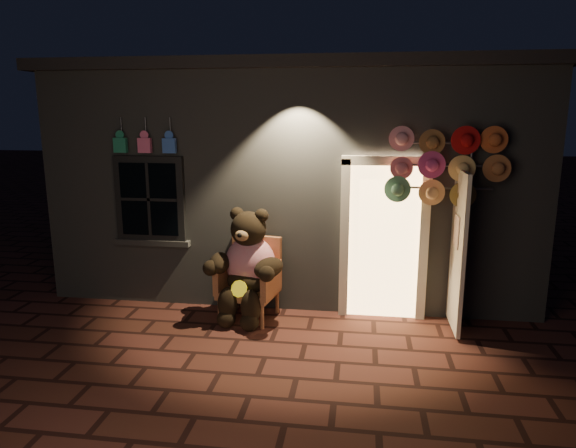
# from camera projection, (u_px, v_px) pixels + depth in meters

# --- Properties ---
(ground) EXTENTS (60.00, 60.00, 0.00)m
(ground) POSITION_uv_depth(u_px,v_px,m) (265.00, 357.00, 5.86)
(ground) COLOR #50251E
(ground) RESTS_ON ground
(shop_building) EXTENTS (7.30, 5.95, 3.51)m
(shop_building) POSITION_uv_depth(u_px,v_px,m) (305.00, 169.00, 9.35)
(shop_building) COLOR slate
(shop_building) RESTS_ON ground
(wicker_armchair) EXTENTS (0.85, 0.79, 1.08)m
(wicker_armchair) POSITION_uv_depth(u_px,v_px,m) (251.00, 278.00, 6.96)
(wicker_armchair) COLOR #AB6C42
(wicker_armchair) RESTS_ON ground
(teddy_bear) EXTENTS (1.09, 0.93, 1.52)m
(teddy_bear) POSITION_uv_depth(u_px,v_px,m) (247.00, 266.00, 6.78)
(teddy_bear) COLOR red
(teddy_bear) RESTS_ON ground
(hat_rack) EXTENTS (1.46, 0.22, 2.58)m
(hat_rack) POSITION_uv_depth(u_px,v_px,m) (443.00, 166.00, 6.37)
(hat_rack) COLOR #59595E
(hat_rack) RESTS_ON ground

